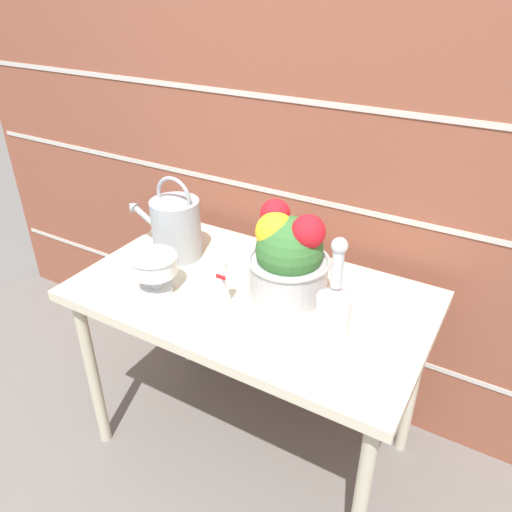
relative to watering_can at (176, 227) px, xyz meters
The scene contains 8 objects.
ground_plane 0.93m from the watering_can, 11.59° to the right, with size 12.00×12.00×0.00m, color slate.
brick_wall 0.58m from the watering_can, 46.29° to the left, with size 3.60×0.08×2.20m.
patio_table 0.42m from the watering_can, 11.59° to the right, with size 1.18×0.69×0.74m.
watering_can is the anchor object (origin of this frame).
crystal_pedestal_bowl 0.24m from the watering_can, 68.93° to the right, with size 0.16×0.16×0.13m.
flower_planter 0.47m from the watering_can, ahead, with size 0.27×0.27×0.31m.
glass_decanter 0.71m from the watering_can, 13.37° to the right, with size 0.10×0.10×0.33m.
figurine_vase 0.40m from the watering_can, 30.26° to the right, with size 0.06×0.06×0.19m.
Camera 1 is at (0.72, -1.19, 1.67)m, focal length 35.00 mm.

